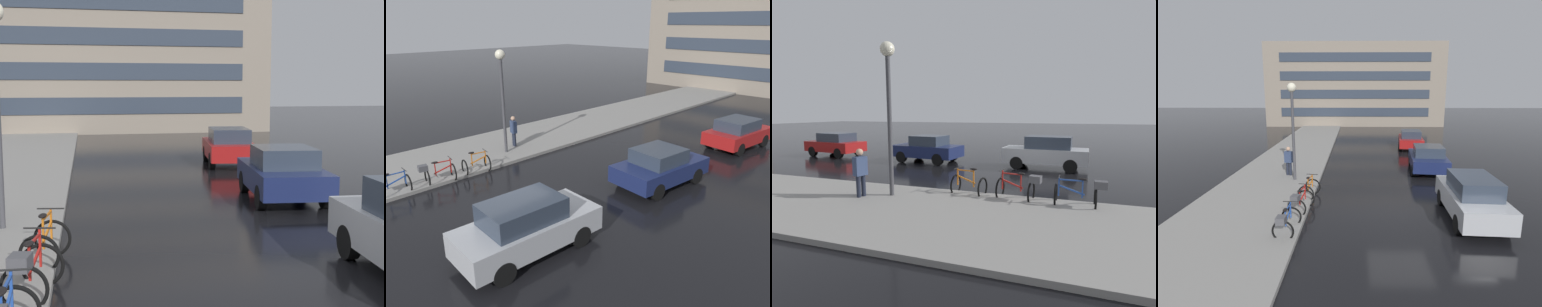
% 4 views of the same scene
% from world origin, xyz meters
% --- Properties ---
extents(ground_plane, '(140.00, 140.00, 0.00)m').
position_xyz_m(ground_plane, '(0.00, 0.00, 0.00)').
color(ground_plane, black).
extents(bicycle_nearest, '(0.75, 1.43, 0.94)m').
position_xyz_m(bicycle_nearest, '(-4.01, -2.15, 0.49)').
color(bicycle_nearest, black).
rests_on(bicycle_nearest, ground).
extents(bicycle_second, '(0.90, 1.41, 1.00)m').
position_xyz_m(bicycle_second, '(-3.87, -0.37, 0.49)').
color(bicycle_second, black).
rests_on(bicycle_second, ground).
extents(bicycle_third, '(0.87, 1.17, 0.99)m').
position_xyz_m(bicycle_third, '(-3.77, 1.34, 0.40)').
color(bicycle_third, black).
rests_on(bicycle_third, ground).
extents(car_silver, '(1.94, 4.19, 1.64)m').
position_xyz_m(car_silver, '(2.38, -0.73, 0.83)').
color(car_silver, '#B2B5BA').
rests_on(car_silver, ground).
extents(car_navy, '(2.33, 3.99, 1.51)m').
position_xyz_m(car_navy, '(2.38, 5.82, 0.76)').
color(car_navy, navy).
rests_on(car_navy, ground).
extents(car_red, '(2.24, 3.91, 1.50)m').
position_xyz_m(car_red, '(2.63, 12.57, 0.77)').
color(car_red, '#AD1919').
rests_on(car_red, ground).
extents(pedestrian, '(0.45, 0.35, 1.68)m').
position_xyz_m(pedestrian, '(-5.33, 4.44, 0.95)').
color(pedestrian, '#1E2333').
rests_on(pedestrian, ground).
extents(streetlamp, '(0.45, 0.45, 4.95)m').
position_xyz_m(streetlamp, '(-4.86, 3.62, 3.50)').
color(streetlamp, '#424247').
rests_on(streetlamp, ground).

